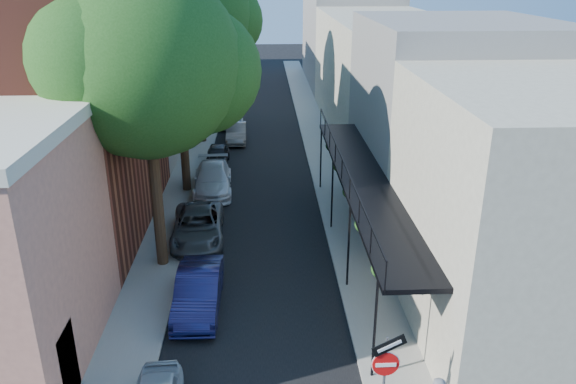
{
  "coord_description": "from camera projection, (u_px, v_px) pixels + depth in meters",
  "views": [
    {
      "loc": [
        0.28,
        -9.95,
        11.05
      ],
      "look_at": [
        1.23,
        10.65,
        2.8
      ],
      "focal_mm": 35.0,
      "sensor_mm": 36.0,
      "label": 1
    }
  ],
  "objects": [
    {
      "name": "parked_car_e",
      "position": [
        217.0,
        155.0,
        33.69
      ],
      "size": [
        1.38,
        3.4,
        1.15
      ],
      "primitive_type": "imported",
      "rotation": [
        0.0,
        0.0,
        0.01
      ],
      "color": "black",
      "rests_on": "ground"
    },
    {
      "name": "oak_far",
      "position": [
        203.0,
        16.0,
        35.4
      ],
      "size": [
        7.7,
        7.0,
        11.9
      ],
      "color": "#302113",
      "rests_on": "ground"
    },
    {
      "name": "road_surface",
      "position": [
        259.0,
        130.0,
        41.14
      ],
      "size": [
        6.0,
        64.0,
        0.01
      ],
      "primitive_type": "cube",
      "color": "black",
      "rests_on": "ground"
    },
    {
      "name": "oak_near",
      "position": [
        158.0,
        65.0,
        19.77
      ],
      "size": [
        7.48,
        6.8,
        11.42
      ],
      "color": "#302113",
      "rests_on": "ground"
    },
    {
      "name": "parked_car_c",
      "position": [
        198.0,
        226.0,
        24.26
      ],
      "size": [
        2.44,
        4.83,
        1.31
      ],
      "primitive_type": "imported",
      "rotation": [
        0.0,
        0.0,
        0.06
      ],
      "color": "#4C4F52",
      "rests_on": "ground"
    },
    {
      "name": "buildings_right",
      "position": [
        386.0,
        69.0,
        39.41
      ],
      "size": [
        9.8,
        55.0,
        10.0
      ],
      "color": "beige",
      "rests_on": "ground"
    },
    {
      "name": "oak_mid",
      "position": [
        186.0,
        56.0,
        27.46
      ],
      "size": [
        6.6,
        6.0,
        10.2
      ],
      "color": "#302113",
      "rests_on": "ground"
    },
    {
      "name": "sign_post",
      "position": [
        386.0,
        368.0,
        13.6
      ],
      "size": [
        0.89,
        0.17,
        2.99
      ],
      "color": "#595B60",
      "rests_on": "ground"
    },
    {
      "name": "sidewalk_left",
      "position": [
        204.0,
        130.0,
        40.95
      ],
      "size": [
        2.0,
        64.0,
        0.12
      ],
      "primitive_type": "cube",
      "color": "gray",
      "rests_on": "ground"
    },
    {
      "name": "parked_car_b",
      "position": [
        198.0,
        291.0,
        19.34
      ],
      "size": [
        1.47,
        4.21,
        1.39
      ],
      "primitive_type": "imported",
      "rotation": [
        0.0,
        0.0,
        -0.0
      ],
      "color": "#161747",
      "rests_on": "ground"
    },
    {
      "name": "sidewalk_right",
      "position": [
        313.0,
        129.0,
        41.29
      ],
      "size": [
        2.0,
        64.0,
        0.12
      ],
      "primitive_type": "cube",
      "color": "gray",
      "rests_on": "ground"
    },
    {
      "name": "parked_car_d",
      "position": [
        213.0,
        179.0,
        29.57
      ],
      "size": [
        2.22,
        4.91,
        1.4
      ],
      "primitive_type": "imported",
      "rotation": [
        0.0,
        0.0,
        0.06
      ],
      "color": "silver",
      "rests_on": "ground"
    },
    {
      "name": "parked_car_f",
      "position": [
        236.0,
        133.0,
        38.17
      ],
      "size": [
        1.37,
        3.81,
        1.25
      ],
      "primitive_type": "imported",
      "rotation": [
        0.0,
        0.0,
        0.01
      ],
      "color": "#6A6059",
      "rests_on": "ground"
    },
    {
      "name": "buildings_left",
      "position": [
        120.0,
        66.0,
        37.77
      ],
      "size": [
        10.1,
        59.1,
        12.0
      ],
      "color": "tan",
      "rests_on": "ground"
    },
    {
      "name": "parked_car_g",
      "position": [
        228.0,
        116.0,
        42.33
      ],
      "size": [
        2.49,
        4.81,
        1.3
      ],
      "primitive_type": "imported",
      "rotation": [
        0.0,
        0.0,
        0.07
      ],
      "color": "#9CA8B0",
      "rests_on": "ground"
    }
  ]
}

